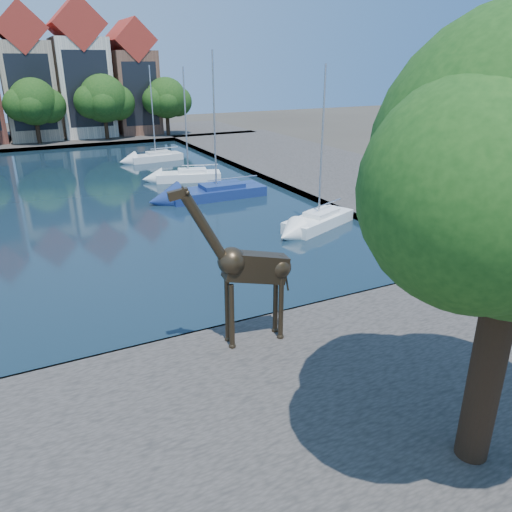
{
  "coord_description": "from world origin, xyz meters",
  "views": [
    {
      "loc": [
        -1.87,
        -15.5,
        9.86
      ],
      "look_at": [
        6.53,
        1.31,
        2.46
      ],
      "focal_mm": 35.0,
      "sensor_mm": 36.0,
      "label": 1
    }
  ],
  "objects": [
    {
      "name": "far_tree_far_east",
      "position": [
        18.09,
        50.49,
        5.08
      ],
      "size": [
        6.76,
        5.2,
        7.36
      ],
      "color": "#332114",
      "rests_on": "far_quay"
    },
    {
      "name": "sailboat_right_b",
      "position": [
        12.0,
        19.01,
        0.63
      ],
      "size": [
        7.37,
        2.63,
        10.47
      ],
      "color": "navy",
      "rests_on": "water_basin"
    },
    {
      "name": "sailboat_right_c",
      "position": [
        12.0,
        25.42,
        0.63
      ],
      "size": [
        5.79,
        3.37,
        9.3
      ],
      "color": "white",
      "rests_on": "water_basin"
    },
    {
      "name": "sailboat_right_a",
      "position": [
        15.0,
        9.51,
        0.63
      ],
      "size": [
        5.65,
        3.82,
        9.61
      ],
      "color": "white",
      "rests_on": "water_basin"
    },
    {
      "name": "townhouse_east_mid",
      "position": [
        8.5,
        55.99,
        8.1
      ],
      "size": [
        6.43,
        9.18,
        16.65
      ],
      "color": "beige",
      "rests_on": "far_quay"
    },
    {
      "name": "townhouse_east_end",
      "position": [
        15.0,
        55.99,
        7.11
      ],
      "size": [
        5.44,
        9.18,
        14.43
      ],
      "color": "brown",
      "rests_on": "far_quay"
    },
    {
      "name": "water_basin",
      "position": [
        0.0,
        24.0,
        0.04
      ],
      "size": [
        38.0,
        50.0,
        0.08
      ],
      "primitive_type": "cube",
      "color": "black",
      "rests_on": "ground"
    },
    {
      "name": "townhouse_east_inner",
      "position": [
        2.0,
        55.99,
        7.73
      ],
      "size": [
        5.94,
        9.18,
        15.79
      ],
      "color": "tan",
      "rests_on": "far_quay"
    },
    {
      "name": "ground",
      "position": [
        0.0,
        0.0,
        0.0
      ],
      "size": [
        160.0,
        160.0,
        0.0
      ],
      "primitive_type": "plane",
      "color": "#38332B",
      "rests_on": "ground"
    },
    {
      "name": "giraffe_statue",
      "position": [
        4.8,
        -1.47,
        3.33
      ],
      "size": [
        4.04,
        0.88,
        5.76
      ],
      "color": "#322719",
      "rests_on": "near_quay"
    },
    {
      "name": "far_tree_east",
      "position": [
        10.11,
        50.49,
        5.24
      ],
      "size": [
        7.54,
        5.8,
        7.84
      ],
      "color": "#332114",
      "rests_on": "far_quay"
    },
    {
      "name": "sailboat_right_d",
      "position": [
        12.02,
        35.64,
        0.6
      ],
      "size": [
        5.56,
        2.41,
        9.32
      ],
      "color": "silver",
      "rests_on": "water_basin"
    },
    {
      "name": "far_quay",
      "position": [
        0.0,
        56.0,
        0.25
      ],
      "size": [
        60.0,
        16.0,
        0.5
      ],
      "primitive_type": "cube",
      "color": "#4B4641",
      "rests_on": "ground"
    },
    {
      "name": "near_quay",
      "position": [
        0.0,
        -7.0,
        0.25
      ],
      "size": [
        50.0,
        14.0,
        0.5
      ],
      "primitive_type": "cube",
      "color": "#4B4641",
      "rests_on": "ground"
    },
    {
      "name": "right_quay",
      "position": [
        25.0,
        24.0,
        0.25
      ],
      "size": [
        14.0,
        52.0,
        0.5
      ],
      "primitive_type": "cube",
      "color": "#4B4641",
      "rests_on": "ground"
    },
    {
      "name": "far_tree_mid_east",
      "position": [
        2.1,
        50.49,
        5.13
      ],
      "size": [
        7.02,
        5.4,
        7.52
      ],
      "color": "#332114",
      "rests_on": "far_quay"
    }
  ]
}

